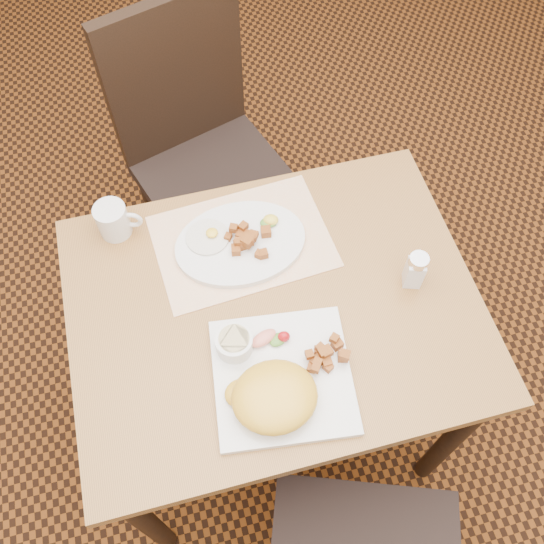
{
  "coord_description": "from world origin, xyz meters",
  "views": [
    {
      "loc": [
        -0.16,
        -0.59,
        1.94
      ],
      "look_at": [
        0.01,
        0.04,
        0.82
      ],
      "focal_mm": 40.0,
      "sensor_mm": 36.0,
      "label": 1
    }
  ],
  "objects_px": {
    "table": "(274,326)",
    "salt_shaker": "(415,270)",
    "plate_square": "(283,377)",
    "chair_far": "(201,145)",
    "plate_oval": "(240,243)",
    "coffee_mug": "(114,220)"
  },
  "relations": [
    {
      "from": "table",
      "to": "salt_shaker",
      "type": "relative_size",
      "value": 9.0
    },
    {
      "from": "plate_square",
      "to": "salt_shaker",
      "type": "height_order",
      "value": "salt_shaker"
    },
    {
      "from": "chair_far",
      "to": "plate_oval",
      "type": "distance_m",
      "value": 0.57
    },
    {
      "from": "coffee_mug",
      "to": "salt_shaker",
      "type": "bearing_deg",
      "value": -26.21
    },
    {
      "from": "plate_oval",
      "to": "coffee_mug",
      "type": "xyz_separation_m",
      "value": [
        -0.27,
        0.12,
        0.03
      ]
    },
    {
      "from": "table",
      "to": "chair_far",
      "type": "relative_size",
      "value": 0.93
    },
    {
      "from": "salt_shaker",
      "to": "plate_oval",
      "type": "bearing_deg",
      "value": 151.48
    },
    {
      "from": "chair_far",
      "to": "coffee_mug",
      "type": "bearing_deg",
      "value": 39.65
    },
    {
      "from": "plate_square",
      "to": "salt_shaker",
      "type": "bearing_deg",
      "value": 23.55
    },
    {
      "from": "table",
      "to": "plate_square",
      "type": "relative_size",
      "value": 3.21
    },
    {
      "from": "table",
      "to": "salt_shaker",
      "type": "height_order",
      "value": "salt_shaker"
    },
    {
      "from": "chair_far",
      "to": "plate_square",
      "type": "relative_size",
      "value": 3.46
    },
    {
      "from": "chair_far",
      "to": "plate_square",
      "type": "height_order",
      "value": "chair_far"
    },
    {
      "from": "table",
      "to": "coffee_mug",
      "type": "height_order",
      "value": "coffee_mug"
    },
    {
      "from": "salt_shaker",
      "to": "chair_far",
      "type": "bearing_deg",
      "value": 116.93
    },
    {
      "from": "plate_square",
      "to": "coffee_mug",
      "type": "height_order",
      "value": "coffee_mug"
    },
    {
      "from": "chair_far",
      "to": "salt_shaker",
      "type": "bearing_deg",
      "value": 99.18
    },
    {
      "from": "salt_shaker",
      "to": "plate_square",
      "type": "bearing_deg",
      "value": -156.45
    },
    {
      "from": "coffee_mug",
      "to": "chair_far",
      "type": "bearing_deg",
      "value": 57.4
    },
    {
      "from": "table",
      "to": "plate_oval",
      "type": "height_order",
      "value": "plate_oval"
    },
    {
      "from": "table",
      "to": "salt_shaker",
      "type": "xyz_separation_m",
      "value": [
        0.31,
        -0.02,
        0.16
      ]
    },
    {
      "from": "salt_shaker",
      "to": "coffee_mug",
      "type": "xyz_separation_m",
      "value": [
        -0.62,
        0.31,
        -0.01
      ]
    }
  ]
}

